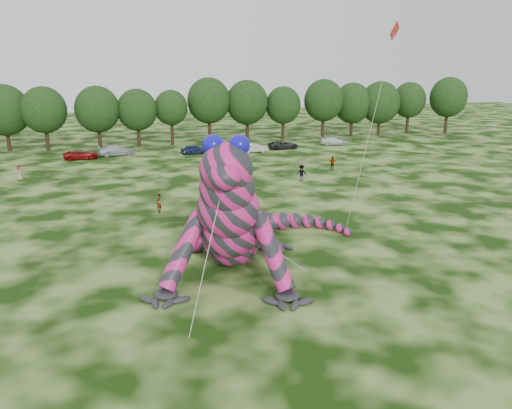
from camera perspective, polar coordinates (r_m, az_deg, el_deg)
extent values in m
plane|color=#16330A|center=(27.74, 4.05, -11.26)|extent=(240.00, 240.00, 0.00)
cube|color=red|center=(35.71, 15.56, 18.57)|extent=(1.29, 1.18, 1.17)
cylinder|color=silver|center=(36.64, 12.65, 7.16)|extent=(0.02, 0.02, 14.94)
cylinder|color=#382314|center=(38.97, 10.13, -3.13)|extent=(0.08, 0.08, 0.24)
imported|color=maroon|center=(72.34, -19.36, 5.40)|extent=(4.93, 2.78, 1.30)
imported|color=#ACB2B6|center=(73.85, -15.66, 5.97)|extent=(5.22, 2.53, 1.47)
imported|color=#18214D|center=(72.97, -7.04, 6.27)|extent=(4.11, 2.15, 1.33)
imported|color=beige|center=(73.64, -0.31, 6.51)|extent=(4.51, 2.28, 1.42)
imported|color=black|center=(76.92, 3.13, 6.84)|extent=(4.67, 2.21, 1.29)
imported|color=silver|center=(81.71, 8.88, 7.19)|extent=(4.62, 2.56, 1.27)
imported|color=gray|center=(62.09, 8.73, 4.70)|extent=(1.04, 0.58, 1.68)
imported|color=gray|center=(44.33, -11.06, 0.14)|extent=(0.58, 0.72, 1.71)
imported|color=gray|center=(61.69, -25.39, 3.29)|extent=(0.99, 0.86, 1.71)
imported|color=gray|center=(55.69, 5.22, 3.61)|extent=(1.27, 0.87, 1.80)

